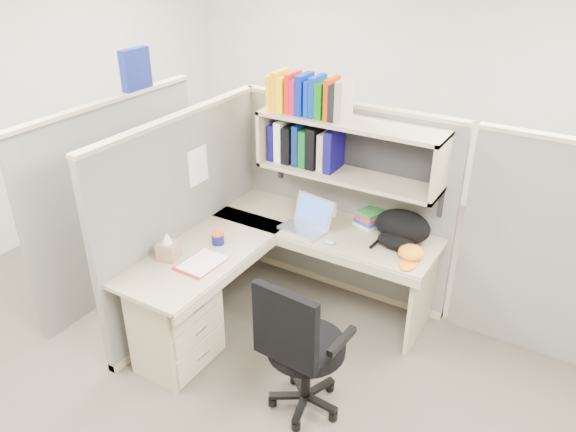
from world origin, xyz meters
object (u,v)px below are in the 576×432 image
Objects in this scene: laptop at (304,216)px; task_chair at (302,367)px; desk at (217,298)px; backpack at (400,229)px; snack_canister at (218,238)px.

task_chair reaches higher than laptop.
desk is 4.26× the size of backpack.
desk is 1.70× the size of task_chair.
snack_canister is (-0.15, 0.23, 0.34)m from desk.
laptop reaches higher than desk.
laptop reaches higher than backpack.
laptop is 0.67m from snack_canister.
backpack is at bearing 30.91° from snack_canister.
backpack reaches higher than desk.
snack_canister reaches higher than desk.
laptop is at bearing 49.01° from snack_canister.
snack_canister is at bearing -121.22° from laptop.
desk is 0.89m from laptop.
laptop is 1.20m from task_chair.
task_chair is (0.54, -0.95, -0.49)m from laptop.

